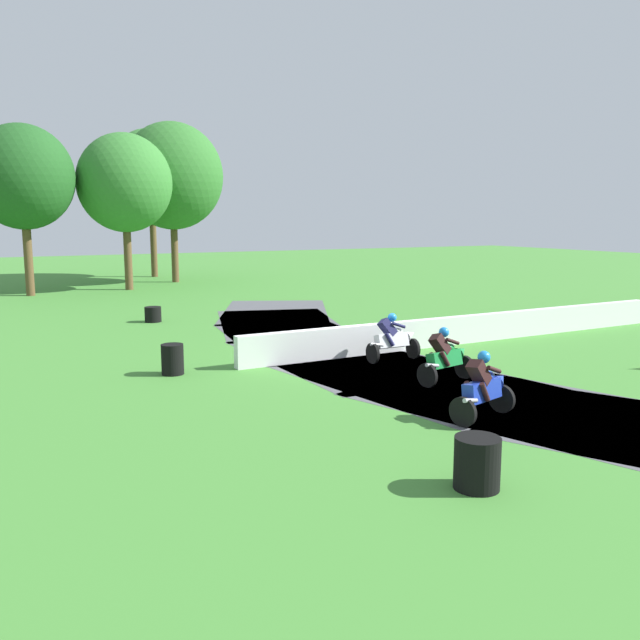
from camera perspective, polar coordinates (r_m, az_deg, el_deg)
ground_plane at (r=19.34m, az=1.93°, el=-3.23°), size 120.00×120.00×0.00m
track_asphalt at (r=19.86m, az=4.43°, el=-2.92°), size 8.74×28.10×0.01m
safety_barrier at (r=22.22m, az=13.30°, el=-0.70°), size 16.82×0.63×0.90m
motorcycle_lead_white at (r=18.93m, az=6.42°, el=-1.58°), size 1.68×0.85×1.43m
motorcycle_chase_green at (r=16.62m, az=10.92°, el=-3.12°), size 1.68×1.00×1.43m
motorcycle_trailing_blue at (r=13.76m, az=14.09°, el=-5.65°), size 1.68×1.04×1.42m
tire_stack_near at (r=26.62m, az=-14.34°, el=0.48°), size 0.64×0.64×0.60m
tire_stack_mid_a at (r=17.55m, az=-12.72°, el=-3.36°), size 0.58×0.58×0.80m
tire_stack_mid_b at (r=10.35m, az=13.51°, el=-12.01°), size 0.70×0.70×0.80m
tree_far_left at (r=37.76m, az=-24.46°, el=11.24°), size 5.14×5.14×8.86m
tree_far_right at (r=47.40m, az=-14.52°, el=12.32°), size 5.59×5.59×10.10m
tree_mid_rise at (r=43.03m, az=-12.75°, el=12.11°), size 6.34×6.34×10.00m
tree_behind_barrier at (r=39.01m, az=-16.64°, el=11.34°), size 5.24×5.24×8.77m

